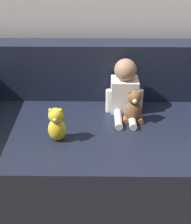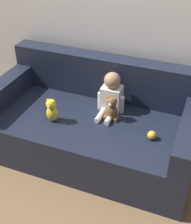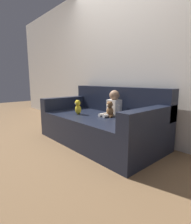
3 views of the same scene
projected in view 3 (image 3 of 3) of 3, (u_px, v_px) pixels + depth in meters
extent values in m
plane|color=brown|center=(99.00, 142.00, 2.63)|extent=(12.00, 12.00, 0.00)
cube|color=silver|center=(125.00, 55.00, 2.77)|extent=(8.00, 0.05, 2.60)
cube|color=black|center=(99.00, 129.00, 2.60)|extent=(1.84, 0.96, 0.40)
cube|color=black|center=(117.00, 100.00, 2.78)|extent=(1.84, 0.18, 0.41)
cube|color=black|center=(68.00, 103.00, 3.16)|extent=(0.16, 0.96, 0.21)
cube|color=black|center=(150.00, 117.00, 1.92)|extent=(0.16, 0.96, 0.21)
cube|color=white|center=(114.00, 107.00, 2.57)|extent=(0.18, 0.15, 0.23)
sphere|color=#A37A5B|center=(114.00, 95.00, 2.53)|extent=(0.15, 0.15, 0.15)
cylinder|color=white|center=(104.00, 114.00, 2.51)|extent=(0.05, 0.19, 0.05)
cylinder|color=white|center=(108.00, 115.00, 2.44)|extent=(0.05, 0.19, 0.05)
cylinder|color=white|center=(108.00, 109.00, 2.63)|extent=(0.04, 0.04, 0.16)
cylinder|color=white|center=(118.00, 111.00, 2.48)|extent=(0.04, 0.04, 0.16)
ellipsoid|color=brown|center=(110.00, 112.00, 2.44)|extent=(0.11, 0.09, 0.15)
sphere|color=brown|center=(110.00, 105.00, 2.42)|extent=(0.09, 0.09, 0.09)
sphere|color=brown|center=(108.00, 102.00, 2.44)|extent=(0.02, 0.02, 0.02)
sphere|color=brown|center=(111.00, 102.00, 2.40)|extent=(0.02, 0.02, 0.02)
sphere|color=beige|center=(108.00, 105.00, 2.40)|extent=(0.03, 0.03, 0.03)
cylinder|color=brown|center=(106.00, 115.00, 2.48)|extent=(0.04, 0.06, 0.04)
cylinder|color=brown|center=(111.00, 116.00, 2.41)|extent=(0.04, 0.06, 0.04)
ellipsoid|color=yellow|center=(78.00, 110.00, 2.65)|extent=(0.10, 0.09, 0.14)
sphere|color=yellow|center=(78.00, 103.00, 2.62)|extent=(0.09, 0.09, 0.09)
sphere|color=yellow|center=(77.00, 101.00, 2.64)|extent=(0.02, 0.02, 0.02)
sphere|color=yellow|center=(79.00, 101.00, 2.60)|extent=(0.02, 0.02, 0.02)
sphere|color=beige|center=(76.00, 104.00, 2.60)|extent=(0.03, 0.03, 0.03)
sphere|color=gold|center=(125.00, 121.00, 2.07)|extent=(0.07, 0.07, 0.07)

